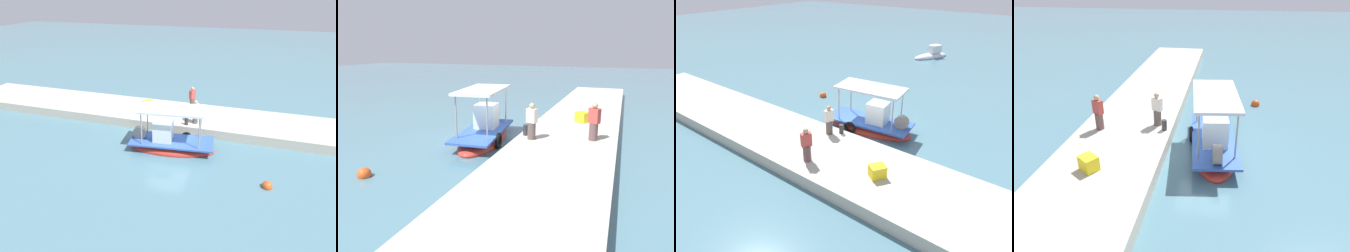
% 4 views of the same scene
% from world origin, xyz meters
% --- Properties ---
extents(ground_plane, '(120.00, 120.00, 0.00)m').
position_xyz_m(ground_plane, '(0.00, 0.00, 0.00)').
color(ground_plane, slate).
extents(dock_quay, '(36.00, 4.35, 0.64)m').
position_xyz_m(dock_quay, '(0.00, -3.82, 0.32)').
color(dock_quay, '#BAB4A3').
rests_on(dock_quay, ground_plane).
extents(main_fishing_boat, '(5.37, 2.52, 3.01)m').
position_xyz_m(main_fishing_boat, '(-0.26, 0.35, 0.45)').
color(main_fishing_boat, red).
rests_on(main_fishing_boat, ground_plane).
extents(fisherman_near_bollard, '(0.47, 0.52, 1.63)m').
position_xyz_m(fisherman_near_bollard, '(-1.18, -2.39, 1.38)').
color(fisherman_near_bollard, brown).
rests_on(fisherman_near_bollard, dock_quay).
extents(fisherman_by_crate, '(0.51, 0.54, 1.68)m').
position_xyz_m(fisherman_by_crate, '(-0.38, -4.96, 1.41)').
color(fisherman_by_crate, brown).
rests_on(fisherman_by_crate, dock_quay).
extents(mooring_bollard, '(0.24, 0.24, 0.50)m').
position_xyz_m(mooring_bollard, '(-0.69, -1.96, 0.90)').
color(mooring_bollard, '#2D2D33').
rests_on(mooring_bollard, dock_quay).
extents(cargo_crate, '(0.81, 0.85, 0.56)m').
position_xyz_m(cargo_crate, '(2.85, -4.08, 0.92)').
color(cargo_crate, yellow).
rests_on(cargo_crate, dock_quay).
extents(marker_buoy, '(0.51, 0.51, 0.51)m').
position_xyz_m(marker_buoy, '(-5.92, 2.58, 0.10)').
color(marker_buoy, '#DC501D').
rests_on(marker_buoy, ground_plane).
extents(moored_boat_near, '(3.09, 4.43, 1.55)m').
position_xyz_m(moored_boat_near, '(-3.82, 18.31, 0.25)').
color(moored_boat_near, silver).
rests_on(moored_boat_near, ground_plane).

